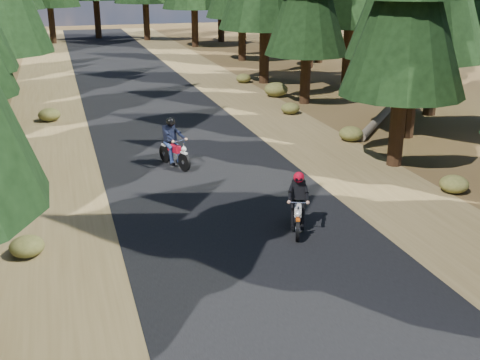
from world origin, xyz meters
name	(u,v)px	position (x,y,z in m)	size (l,w,h in m)	color
ground	(259,247)	(0.00, 0.00, 0.00)	(120.00, 120.00, 0.00)	#412B17
road	(206,178)	(0.00, 5.00, 0.01)	(6.00, 100.00, 0.01)	black
shoulder_l	(46,193)	(-4.60, 5.00, 0.00)	(3.20, 100.00, 0.01)	brown
shoulder_r	(345,164)	(4.60, 5.00, 0.00)	(3.20, 100.00, 0.01)	brown
log_near	(375,123)	(7.96, 9.13, 0.16)	(0.32, 0.32, 4.94)	#4C4233
understory_shrubs	(185,133)	(0.27, 9.34, 0.28)	(14.87, 30.62, 0.70)	#474C1E
rider_lead	(298,212)	(1.14, 0.56, 0.48)	(1.05, 1.67, 1.44)	silver
rider_follow	(174,151)	(-0.70, 6.32, 0.53)	(1.11, 1.82, 1.56)	maroon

